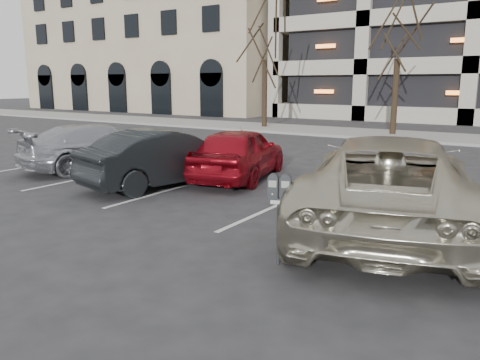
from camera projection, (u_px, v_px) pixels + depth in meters
ground at (299, 243)px, 7.34m from camera, size 140.00×140.00×0.00m
sidewalk at (462, 139)px, 20.43m from camera, size 80.00×4.00×0.12m
stall_lines at (288, 200)px, 9.98m from camera, size 16.90×5.20×0.00m
office_building at (177, 30)px, 45.35m from camera, size 26.00×16.20×15.00m
tree_a at (265, 16)px, 24.61m from camera, size 3.61×3.61×8.20m
tree_b at (401, 9)px, 20.89m from camera, size 3.49×3.49×7.92m
parking_meter at (279, 197)px, 6.28m from camera, size 0.34×0.23×1.25m
suv_silver at (389, 183)px, 7.88m from camera, size 4.11×6.33×1.63m
car_red at (239, 153)px, 12.16m from camera, size 2.53×4.28×1.37m
car_dark at (165, 158)px, 11.36m from camera, size 2.40×4.39×1.37m
car_silver at (101, 146)px, 13.59m from camera, size 3.07×4.90×1.32m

